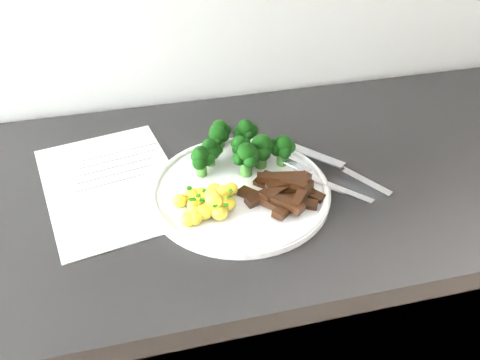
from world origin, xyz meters
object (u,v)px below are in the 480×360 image
counter (192,342)px  potatoes (208,202)px  recipe_paper (112,184)px  broccoli (243,146)px  beef_strips (284,191)px  plate (240,190)px  knife (349,174)px  fork (327,182)px

counter → potatoes: bearing=-59.5°
recipe_paper → broccoli: 0.24m
broccoli → beef_strips: 0.12m
plate → broccoli: broccoli is taller
plate → potatoes: (-0.06, -0.04, 0.02)m
potatoes → beef_strips: size_ratio=0.80×
recipe_paper → knife: size_ratio=1.86×
counter → fork: size_ratio=14.76×
plate → potatoes: size_ratio=2.74×
broccoli → knife: (0.17, -0.07, -0.04)m
recipe_paper → broccoli: size_ratio=1.89×
plate → knife: 0.20m
potatoes → knife: size_ratio=0.59×
broccoli → fork: (0.12, -0.10, -0.03)m
broccoli → potatoes: 0.14m
broccoli → plate: bearing=-107.1°
fork → potatoes: bearing=-177.0°
counter → knife: bearing=-6.7°
broccoli → recipe_paper: bearing=178.4°
recipe_paper → plate: plate is taller
broccoli → knife: broccoli is taller
recipe_paper → knife: 0.41m
recipe_paper → potatoes: bearing=-37.7°
broccoli → potatoes: size_ratio=1.67×
broccoli → beef_strips: size_ratio=1.33×
counter → fork: 0.52m
plate → broccoli: bearing=72.9°
beef_strips → potatoes: bearing=-179.3°
broccoli → knife: size_ratio=0.99×
plate → beef_strips: 0.08m
recipe_paper → plate: 0.22m
plate → beef_strips: beef_strips is taller
broccoli → potatoes: broccoli is taller
recipe_paper → plate: size_ratio=1.15×
potatoes → beef_strips: potatoes is taller
counter → recipe_paper: 0.45m
plate → counter: bearing=162.1°
knife → recipe_paper: bearing=169.1°
counter → plate: bearing=-17.9°
beef_strips → knife: size_ratio=0.74×
broccoli → fork: broccoli is taller
counter → knife: knife is taller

